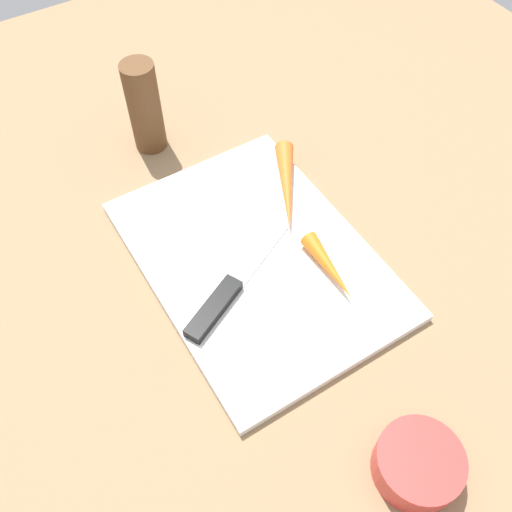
{
  "coord_description": "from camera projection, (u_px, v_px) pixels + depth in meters",
  "views": [
    {
      "loc": [
        0.35,
        -0.22,
        0.58
      ],
      "look_at": [
        0.0,
        0.0,
        0.01
      ],
      "focal_mm": 39.49,
      "sensor_mm": 36.0,
      "label": 1
    }
  ],
  "objects": [
    {
      "name": "knife",
      "position": [
        220.0,
        300.0,
        0.65
      ],
      "size": [
        0.11,
        0.19,
        0.01
      ],
      "rotation": [
        0.0,
        0.0,
        2.03
      ],
      "color": "#B7B7BC",
      "rests_on": "cutting_board"
    },
    {
      "name": "cutting_board",
      "position": [
        256.0,
        259.0,
        0.7
      ],
      "size": [
        0.36,
        0.26,
        0.01
      ],
      "primitive_type": "cube",
      "color": "white",
      "rests_on": "ground_plane"
    },
    {
      "name": "pepper_grinder",
      "position": [
        144.0,
        107.0,
        0.78
      ],
      "size": [
        0.05,
        0.05,
        0.14
      ],
      "primitive_type": "cylinder",
      "color": "brown",
      "rests_on": "ground_plane"
    },
    {
      "name": "carrot_short",
      "position": [
        330.0,
        268.0,
        0.67
      ],
      "size": [
        0.1,
        0.03,
        0.02
      ],
      "primitive_type": "cone",
      "rotation": [
        0.0,
        1.57,
        6.21
      ],
      "color": "orange",
      "rests_on": "cutting_board"
    },
    {
      "name": "ground_plane",
      "position": [
        256.0,
        262.0,
        0.71
      ],
      "size": [
        1.4,
        1.4,
        0.0
      ],
      "primitive_type": "plane",
      "color": "#8C6D4C"
    },
    {
      "name": "small_bowl",
      "position": [
        421.0,
        462.0,
        0.55
      ],
      "size": [
        0.09,
        0.09,
        0.04
      ],
      "primitive_type": "cylinder",
      "color": "red",
      "rests_on": "ground_plane"
    },
    {
      "name": "carrot_long",
      "position": [
        287.0,
        187.0,
        0.75
      ],
      "size": [
        0.14,
        0.1,
        0.03
      ],
      "primitive_type": "cone",
      "rotation": [
        0.0,
        1.57,
        5.75
      ],
      "color": "orange",
      "rests_on": "cutting_board"
    }
  ]
}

